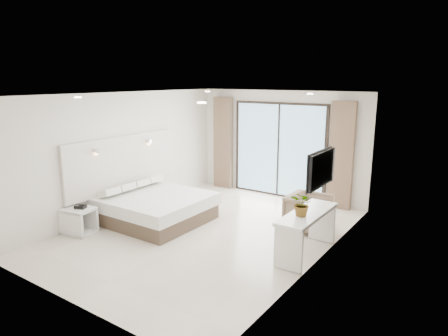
{
  "coord_description": "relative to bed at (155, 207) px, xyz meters",
  "views": [
    {
      "loc": [
        4.51,
        -5.96,
        2.99
      ],
      "look_at": [
        0.14,
        0.4,
        1.25
      ],
      "focal_mm": 32.0,
      "sensor_mm": 36.0,
      "label": 1
    }
  ],
  "objects": [
    {
      "name": "ground",
      "position": [
        1.29,
        0.11,
        -0.3
      ],
      "size": [
        6.2,
        6.2,
        0.0
      ],
      "primitive_type": "plane",
      "color": "beige",
      "rests_on": "ground"
    },
    {
      "name": "room_shell",
      "position": [
        1.09,
        0.85,
        1.28
      ],
      "size": [
        4.62,
        6.22,
        2.72
      ],
      "color": "silver",
      "rests_on": "ground"
    },
    {
      "name": "bed",
      "position": [
        0.0,
        0.0,
        0.0
      ],
      "size": [
        2.04,
        1.94,
        0.71
      ],
      "color": "brown",
      "rests_on": "ground"
    },
    {
      "name": "nightstand",
      "position": [
        -0.73,
        -1.37,
        -0.04
      ],
      "size": [
        0.63,
        0.55,
        0.51
      ],
      "rotation": [
        0.0,
        0.0,
        0.17
      ],
      "color": "white",
      "rests_on": "ground"
    },
    {
      "name": "phone",
      "position": [
        -0.69,
        -1.34,
        0.25
      ],
      "size": [
        0.24,
        0.22,
        0.07
      ],
      "primitive_type": "cube",
      "rotation": [
        0.0,
        0.0,
        0.43
      ],
      "color": "black",
      "rests_on": "nightstand"
    },
    {
      "name": "console_desk",
      "position": [
        3.33,
        0.25,
        0.26
      ],
      "size": [
        0.5,
        1.6,
        0.77
      ],
      "color": "white",
      "rests_on": "ground"
    },
    {
      "name": "plant",
      "position": [
        3.33,
        0.02,
        0.63
      ],
      "size": [
        0.47,
        0.5,
        0.32
      ],
      "primitive_type": "imported",
      "rotation": [
        0.0,
        0.0,
        -0.31
      ],
      "color": "#33662D",
      "rests_on": "console_desk"
    },
    {
      "name": "armchair",
      "position": [
        2.9,
        1.35,
        0.1
      ],
      "size": [
        0.74,
        0.79,
        0.81
      ],
      "primitive_type": "imported",
      "rotation": [
        0.0,
        0.0,
        1.58
      ],
      "color": "#876A58",
      "rests_on": "ground"
    }
  ]
}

